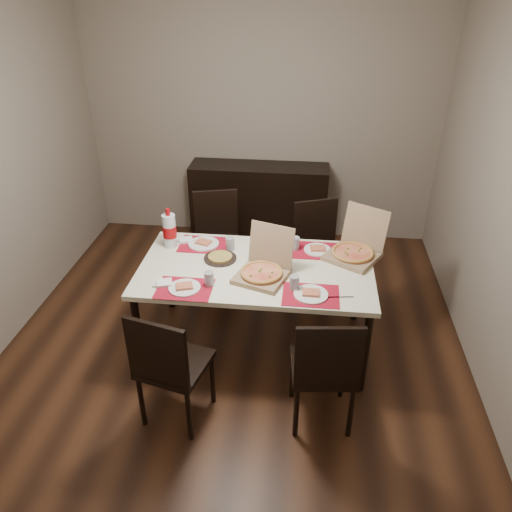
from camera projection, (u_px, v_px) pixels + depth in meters
name	position (u px, v px, depth m)	size (l,w,h in m)	color
ground	(237.00, 337.00, 4.30)	(3.80, 4.00, 0.02)	#3F2313
room_walls	(240.00, 122.00, 3.80)	(3.84, 4.02, 2.62)	gray
sideboard	(259.00, 204.00, 5.60)	(1.50, 0.40, 0.90)	black
dining_table	(256.00, 274.00, 3.88)	(1.80, 1.00, 0.75)	#E9E5C4
chair_near_left	(169.00, 364.00, 3.25)	(0.51, 0.51, 0.93)	black
chair_near_right	(325.00, 368.00, 3.23)	(0.46, 0.46, 0.93)	black
chair_far_left	(217.00, 235.00, 4.81)	(0.51, 0.51, 0.93)	black
chair_far_right	(318.00, 247.00, 4.62)	(0.54, 0.54, 0.93)	black
setting_near_left	(189.00, 285.00, 3.60)	(0.44, 0.30, 0.11)	#A80B22
setting_near_right	(306.00, 291.00, 3.53)	(0.50, 0.30, 0.11)	#A80B22
setting_far_left	(208.00, 243.00, 4.14)	(0.52, 0.30, 0.11)	#A80B22
setting_far_right	(311.00, 248.00, 4.06)	(0.43, 0.30, 0.11)	#A80B22
napkin_loose	(271.00, 275.00, 3.74)	(0.12, 0.11, 0.02)	white
pizza_box_center	(263.00, 270.00, 3.71)	(0.46, 0.48, 0.35)	#8C6F51
pizza_box_right	(355.00, 250.00, 3.96)	(0.53, 0.54, 0.37)	#8C6F51
faina_plate	(220.00, 258.00, 3.95)	(0.26, 0.26, 0.03)	black
dip_bowl	(270.00, 258.00, 3.94)	(0.12, 0.12, 0.03)	white
soda_bottle	(170.00, 231.00, 4.07)	(0.11, 0.11, 0.34)	silver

